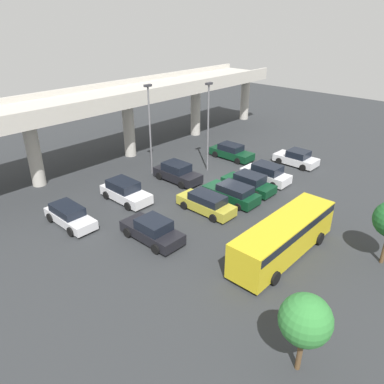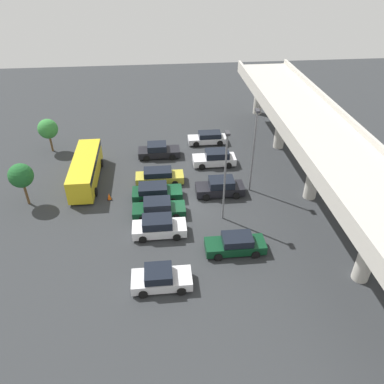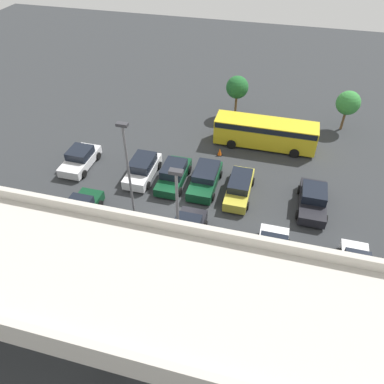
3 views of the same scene
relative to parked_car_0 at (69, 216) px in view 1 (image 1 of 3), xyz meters
The scene contains 17 objects.
ground_plane 12.99m from the parked_car_0, 16.86° to the right, with size 95.34×95.34×0.00m, color #2D3033.
highway_overpass 15.88m from the parked_car_0, 33.91° to the left, with size 43.55×6.55×7.52m.
parked_car_0 is the anchor object (origin of this frame).
parked_car_1 6.70m from the parked_car_0, 65.66° to the right, with size 2.21×4.74×1.62m.
parked_car_2 5.25m from the parked_car_0, ahead, with size 2.18×4.71×1.70m.
parked_car_3 10.39m from the parked_car_0, 36.46° to the right, with size 2.01×4.90×1.54m.
parked_car_4 11.05m from the parked_car_0, ahead, with size 2.17×4.73×1.72m.
parked_car_5 15.22m from the parked_car_0, 24.78° to the right, with size 2.11×4.79×1.58m.
parked_car_6 17.72m from the parked_car_0, 21.23° to the right, with size 2.13×4.56×1.69m.
parked_car_7 19.21m from the parked_car_0, ahead, with size 2.08×4.83×1.54m.
parked_car_8 23.16m from the parked_car_0, 16.07° to the right, with size 2.24×4.36×1.57m.
parked_car_9 12.96m from the parked_car_0, 30.30° to the right, with size 2.21×4.78×1.51m.
shuttle_bus 15.48m from the parked_car_0, 61.95° to the right, with size 9.17×2.66×2.54m.
lamp_post_near_aisle 11.77m from the parked_car_0, 14.78° to the left, with size 0.70×0.35×8.51m.
lamp_post_mid_lot 15.51m from the parked_car_0, ahead, with size 0.70×0.35×8.54m.
tree_front_left 18.75m from the parked_car_0, 89.50° to the right, with size 2.26×2.26×3.98m.
traffic_cone 15.56m from the parked_car_0, 45.39° to the right, with size 0.44×0.44×0.70m.
Camera 1 is at (-23.93, -19.31, 14.35)m, focal length 35.00 mm.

